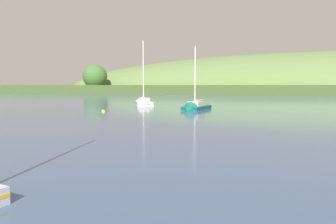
% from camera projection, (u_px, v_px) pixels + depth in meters
% --- Properties ---
extents(far_shoreline_hill, '(421.62, 110.70, 44.86)m').
position_uv_depth(far_shoreline_hill, '(320.00, 92.00, 183.73)').
color(far_shoreline_hill, '#3C4E24').
rests_on(far_shoreline_hill, ground).
extents(sailboat_midwater_white, '(5.70, 8.14, 13.41)m').
position_uv_depth(sailboat_midwater_white, '(143.00, 104.00, 62.38)').
color(sailboat_midwater_white, white).
rests_on(sailboat_midwater_white, ground).
extents(sailboat_outer_reach, '(3.91, 7.57, 10.81)m').
position_uv_depth(sailboat_outer_reach, '(194.00, 109.00, 49.36)').
color(sailboat_outer_reach, '#0F564C').
rests_on(sailboat_outer_reach, ground).
extents(mooring_buoy_midchannel, '(0.52, 0.52, 0.60)m').
position_uv_depth(mooring_buoy_midchannel, '(103.00, 112.00, 46.28)').
color(mooring_buoy_midchannel, yellow).
rests_on(mooring_buoy_midchannel, ground).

